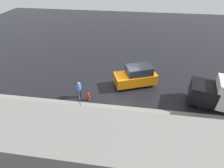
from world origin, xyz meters
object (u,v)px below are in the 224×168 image
object	(u,v)px
fire_hydrant	(88,96)
pedestrian	(79,89)
sign_post	(79,97)
moving_hatchback	(136,76)

from	to	relation	value
fire_hydrant	pedestrian	world-z (taller)	pedestrian
pedestrian	sign_post	xyz separation A→B (m)	(-0.65, 1.86, 0.62)
fire_hydrant	sign_post	world-z (taller)	sign_post
moving_hatchback	fire_hydrant	xyz separation A→B (m)	(4.00, 2.85, -0.63)
moving_hatchback	sign_post	size ratio (longest dim) A/B	1.77
sign_post	pedestrian	bearing A→B (deg)	-70.72
moving_hatchback	pedestrian	world-z (taller)	moving_hatchback
pedestrian	sign_post	world-z (taller)	sign_post
pedestrian	moving_hatchback	bearing A→B (deg)	-151.96
fire_hydrant	pedestrian	bearing A→B (deg)	-18.04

